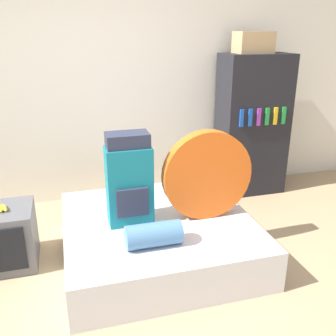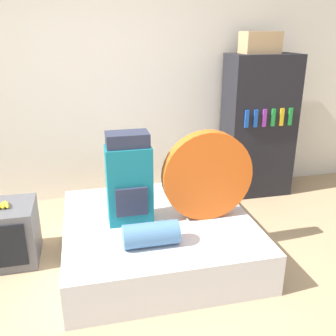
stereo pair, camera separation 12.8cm
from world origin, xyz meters
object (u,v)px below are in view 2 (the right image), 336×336
Objects in this scene: sleeping_roll at (151,234)px; bookshelf at (258,126)px; backpack at (129,180)px; cardboard_box at (260,42)px; television at (1,234)px; tent_bag at (207,176)px.

bookshelf is (1.53, 1.47, 0.37)m from sleeping_roll.
backpack is 1.92× the size of cardboard_box.
bookshelf reaches higher than sleeping_roll.
cardboard_box is at bearing 33.90° from backpack.
sleeping_roll reaches higher than television.
bookshelf is at bearing 32.85° from backpack.
sleeping_roll is at bearing -26.86° from television.
television is at bearing 171.48° from tent_bag.
sleeping_roll is 0.26× the size of bookshelf.
cardboard_box reaches higher than tent_bag.
tent_bag is 0.69m from sleeping_roll.
bookshelf is at bearing 48.80° from tent_bag.
backpack reaches higher than tent_bag.
television is at bearing 170.88° from backpack.
television is (-1.16, 0.59, -0.18)m from sleeping_roll.
bookshelf reaches higher than tent_bag.
tent_bag is 1.78m from television.
television is 2.89m from bookshelf.
backpack is 0.47× the size of bookshelf.
tent_bag reaches higher than sleeping_roll.
tent_bag is at bearing 31.91° from sleeping_roll.
television is 3.14m from cardboard_box.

